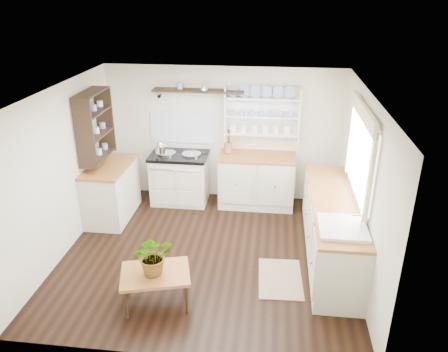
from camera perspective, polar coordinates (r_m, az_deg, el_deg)
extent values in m
cube|color=black|center=(6.30, -2.17, -10.03)|extent=(4.00, 3.80, 0.01)
cube|color=silver|center=(7.49, -0.06, 5.48)|extent=(4.00, 0.02, 2.30)
cube|color=silver|center=(5.79, 17.62, -1.39)|extent=(0.02, 3.80, 2.30)
cube|color=silver|center=(6.35, -20.46, 0.47)|extent=(0.02, 3.80, 2.30)
cube|color=white|center=(5.37, -2.55, 10.82)|extent=(4.00, 3.80, 0.01)
cube|color=white|center=(5.78, 17.42, 2.40)|extent=(0.04, 1.40, 1.00)
cube|color=white|center=(5.78, 17.22, 2.41)|extent=(0.02, 1.50, 1.10)
cube|color=#F6F1C5|center=(5.60, 17.73, 7.95)|extent=(0.04, 1.55, 0.18)
cube|color=beige|center=(7.57, -5.77, -0.44)|extent=(0.94, 0.61, 0.82)
cube|color=black|center=(7.41, -5.90, 2.64)|extent=(0.98, 0.65, 0.05)
cylinder|color=silver|center=(7.44, -7.54, 2.99)|extent=(0.32, 0.32, 0.03)
cylinder|color=silver|center=(7.35, -4.28, 2.87)|extent=(0.32, 0.32, 0.03)
cylinder|color=silver|center=(7.14, -6.45, 0.77)|extent=(0.84, 0.02, 0.02)
cube|color=beige|center=(7.43, 4.26, -0.64)|extent=(1.25, 0.60, 0.88)
cube|color=brown|center=(7.26, 4.37, 2.52)|extent=(1.27, 0.63, 0.04)
cube|color=beige|center=(6.15, 13.90, -6.88)|extent=(0.60, 2.40, 0.88)
cube|color=brown|center=(5.94, 14.31, -3.22)|extent=(0.62, 2.43, 0.04)
cube|color=white|center=(5.33, 15.11, -7.62)|extent=(0.55, 0.60, 0.28)
cylinder|color=silver|center=(5.26, 17.50, -5.81)|extent=(0.02, 0.02, 0.22)
cube|color=beige|center=(7.26, -14.49, -2.00)|extent=(0.60, 1.10, 0.88)
cube|color=brown|center=(7.08, -14.85, 1.21)|extent=(0.62, 1.13, 0.04)
cube|color=white|center=(7.31, 5.04, 8.19)|extent=(1.20, 0.03, 0.90)
cube|color=white|center=(7.22, 5.01, 8.00)|extent=(1.20, 0.22, 0.02)
cylinder|color=navy|center=(7.17, 5.09, 10.10)|extent=(0.20, 0.02, 0.20)
cube|color=black|center=(7.22, -3.40, 11.08)|extent=(1.50, 0.24, 0.04)
cone|color=black|center=(7.45, -8.29, 10.40)|extent=(0.06, 0.20, 0.06)
cone|color=black|center=(7.23, 1.88, 10.22)|extent=(0.06, 0.20, 0.06)
cube|color=black|center=(6.92, -16.51, 6.39)|extent=(0.28, 0.80, 1.05)
cylinder|color=#AC593F|center=(7.33, 0.54, 3.73)|extent=(0.14, 0.14, 0.16)
cube|color=brown|center=(5.27, -8.97, -12.52)|extent=(0.91, 0.75, 0.04)
cylinder|color=black|center=(5.24, -12.74, -16.08)|extent=(0.04, 0.04, 0.39)
cylinder|color=black|center=(5.60, -12.45, -13.05)|extent=(0.04, 0.04, 0.39)
cylinder|color=black|center=(5.21, -4.88, -15.70)|extent=(0.04, 0.04, 0.39)
cylinder|color=black|center=(5.58, -5.20, -12.69)|extent=(0.04, 0.04, 0.39)
imported|color=#3F7233|center=(5.12, -9.16, -10.15)|extent=(0.55, 0.52, 0.49)
cube|color=#7A6247|center=(5.85, 7.35, -13.15)|extent=(0.59, 0.87, 0.02)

